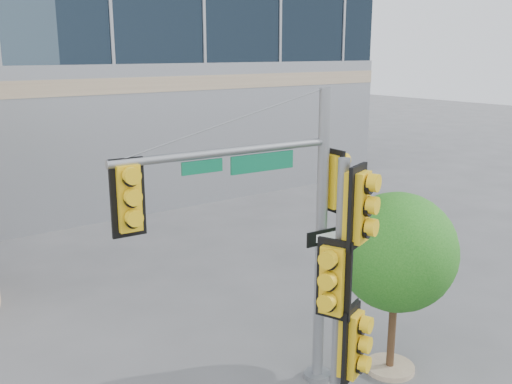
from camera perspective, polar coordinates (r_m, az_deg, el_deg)
main_signal_pole at (r=10.23m, az=2.05°, el=-2.35°), size 4.52×0.70×5.84m
secondary_signal_pole at (r=8.84m, az=8.86°, el=-9.99°), size 0.94×0.67×4.99m
street_tree at (r=11.78m, az=13.95°, el=-6.24°), size 2.45×2.39×3.81m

